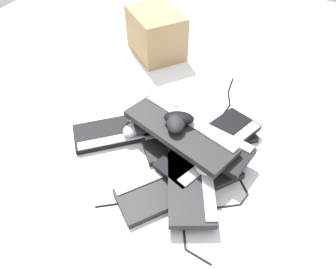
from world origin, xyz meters
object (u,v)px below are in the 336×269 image
Objects in this scene: keyboard_5 at (194,136)px; cardboard_box at (156,33)px; keyboard_4 at (211,146)px; keyboard_0 at (130,129)px; keyboard_3 at (190,170)px; keyboard_6 at (180,131)px; mouse_1 at (179,118)px; keyboard_1 at (180,183)px; mouse_2 at (133,127)px; keyboard_2 at (199,137)px; mouse_4 at (136,128)px; mouse_0 at (176,122)px; mouse_3 at (203,162)px.

keyboard_5 is 0.72m from cardboard_box.
keyboard_5 is (0.07, 0.01, 0.03)m from keyboard_4.
keyboard_4 is 0.07m from keyboard_5.
keyboard_3 is at bearing 161.94° from keyboard_0.
mouse_1 reaches higher than keyboard_6.
mouse_2 reaches higher than keyboard_1.
cardboard_box is (0.46, -0.55, 0.04)m from keyboard_5.
keyboard_2 is 0.19m from keyboard_3.
keyboard_4 is at bearing -101.80° from keyboard_1.
mouse_2 is at bearing -17.41° from keyboard_3.
keyboard_2 is 3.85× the size of mouse_4.
mouse_0 is (0.02, -0.00, 0.04)m from keyboard_6.
cardboard_box is (0.52, -0.54, 0.07)m from keyboard_4.
keyboard_6 is 0.19m from mouse_4.
keyboard_4 is at bearing -98.37° from mouse_0.
mouse_1 is at bearing -56.61° from keyboard_6.
keyboard_1 is at bearing 78.20° from keyboard_4.
mouse_0 reaches higher than keyboard_2.
mouse_1 is at bearing 125.40° from cardboard_box.
mouse_2 is at bearing 171.59° from mouse_1.
mouse_0 reaches higher than keyboard_6.
keyboard_2 is 0.26m from mouse_2.
keyboard_4 is 4.23× the size of mouse_2.
mouse_1 is 0.68m from cardboard_box.
keyboard_1 is at bearing 62.85° from mouse_2.
keyboard_3 is 0.06m from mouse_3.
keyboard_6 reaches higher than mouse_2.
keyboard_0 is at bearing -132.24° from mouse_3.
cardboard_box reaches higher than mouse_4.
keyboard_3 is at bearing -157.02° from mouse_0.
keyboard_5 reaches higher than keyboard_0.
mouse_2 is at bearing 22.24° from keyboard_2.
mouse_4 is at bearing 9.11° from keyboard_4.
mouse_2 is at bearing 110.14° from cardboard_box.
keyboard_1 is 1.05× the size of keyboard_2.
keyboard_3 is 0.14m from keyboard_4.
mouse_1 is at bearing 0.02° from mouse_4.
mouse_1 is 0.19m from mouse_4.
mouse_2 is (0.27, -0.14, 0.04)m from keyboard_1.
mouse_2 is (0.30, 0.05, 0.01)m from keyboard_4.
keyboard_4 is 0.31m from mouse_2.
mouse_2 is at bearing 9.37° from keyboard_5.
keyboard_6 reaches higher than keyboard_2.
keyboard_2 is 0.68m from cardboard_box.
keyboard_3 is 0.18m from mouse_0.
keyboard_4 is (-0.06, 0.05, 0.03)m from keyboard_2.
keyboard_5 is 0.09m from mouse_0.
mouse_0 is at bearing -113.34° from mouse_1.
cardboard_box is at bearing -46.14° from keyboard_4.
mouse_0 is 0.20m from mouse_2.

